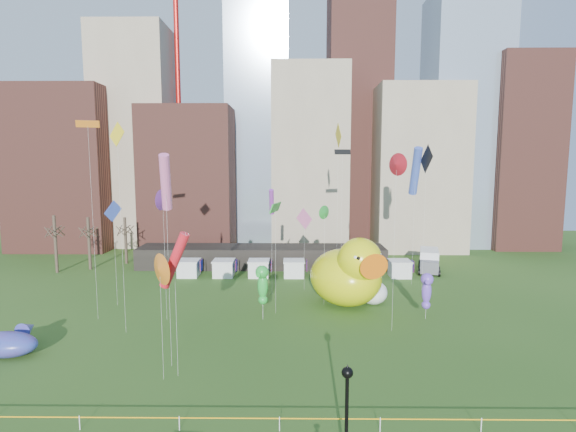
{
  "coord_description": "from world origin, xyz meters",
  "views": [
    {
      "loc": [
        0.75,
        -24.16,
        15.83
      ],
      "look_at": [
        0.43,
        8.11,
        12.0
      ],
      "focal_mm": 27.0,
      "sensor_mm": 36.0,
      "label": 1
    }
  ],
  "objects_px": {
    "big_duck": "(348,274)",
    "seahorse_purple": "(427,288)",
    "lamppost": "(347,406)",
    "seahorse_green": "(263,282)",
    "small_duck": "(373,291)",
    "whale_inflatable": "(7,343)",
    "box_truck": "(429,260)"
  },
  "relations": [
    {
      "from": "lamppost",
      "to": "box_truck",
      "type": "bearing_deg",
      "value": 67.55
    },
    {
      "from": "seahorse_purple",
      "to": "box_truck",
      "type": "height_order",
      "value": "seahorse_purple"
    },
    {
      "from": "big_duck",
      "to": "lamppost",
      "type": "xyz_separation_m",
      "value": [
        -3.46,
        -26.39,
        -0.22
      ]
    },
    {
      "from": "seahorse_green",
      "to": "small_duck",
      "type": "bearing_deg",
      "value": 39.73
    },
    {
      "from": "seahorse_purple",
      "to": "whale_inflatable",
      "type": "height_order",
      "value": "seahorse_purple"
    },
    {
      "from": "small_duck",
      "to": "seahorse_purple",
      "type": "relative_size",
      "value": 0.99
    },
    {
      "from": "seahorse_green",
      "to": "lamppost",
      "type": "relative_size",
      "value": 0.99
    },
    {
      "from": "big_duck",
      "to": "seahorse_purple",
      "type": "relative_size",
      "value": 2.4
    },
    {
      "from": "seahorse_green",
      "to": "big_duck",
      "type": "bearing_deg",
      "value": 43.08
    },
    {
      "from": "lamppost",
      "to": "box_truck",
      "type": "distance_m",
      "value": 46.67
    },
    {
      "from": "big_duck",
      "to": "seahorse_green",
      "type": "distance_m",
      "value": 10.31
    },
    {
      "from": "big_duck",
      "to": "seahorse_green",
      "type": "relative_size",
      "value": 2.05
    },
    {
      "from": "big_duck",
      "to": "lamppost",
      "type": "distance_m",
      "value": 26.62
    },
    {
      "from": "small_duck",
      "to": "seahorse_purple",
      "type": "xyz_separation_m",
      "value": [
        4.61,
        -4.68,
        1.74
      ]
    },
    {
      "from": "lamppost",
      "to": "seahorse_green",
      "type": "bearing_deg",
      "value": 104.88
    },
    {
      "from": "seahorse_green",
      "to": "box_truck",
      "type": "xyz_separation_m",
      "value": [
        23.64,
        21.15,
        -2.44
      ]
    },
    {
      "from": "big_duck",
      "to": "whale_inflatable",
      "type": "bearing_deg",
      "value": 178.7
    },
    {
      "from": "box_truck",
      "to": "seahorse_green",
      "type": "bearing_deg",
      "value": -121.77
    },
    {
      "from": "small_duck",
      "to": "seahorse_green",
      "type": "xyz_separation_m",
      "value": [
        -12.2,
        -4.98,
        2.46
      ]
    },
    {
      "from": "lamppost",
      "to": "whale_inflatable",
      "type": "bearing_deg",
      "value": 153.34
    },
    {
      "from": "seahorse_purple",
      "to": "whale_inflatable",
      "type": "relative_size",
      "value": 0.71
    },
    {
      "from": "box_truck",
      "to": "lamppost",
      "type": "bearing_deg",
      "value": -96.04
    },
    {
      "from": "seahorse_purple",
      "to": "whale_inflatable",
      "type": "xyz_separation_m",
      "value": [
        -37.54,
        -8.91,
        -2.22
      ]
    },
    {
      "from": "seahorse_purple",
      "to": "box_truck",
      "type": "relative_size",
      "value": 0.63
    },
    {
      "from": "big_duck",
      "to": "seahorse_purple",
      "type": "distance_m",
      "value": 8.6
    },
    {
      "from": "small_duck",
      "to": "lamppost",
      "type": "xyz_separation_m",
      "value": [
        -6.37,
        -26.93,
        1.95
      ]
    },
    {
      "from": "big_duck",
      "to": "seahorse_purple",
      "type": "bearing_deg",
      "value": -53.67
    },
    {
      "from": "lamppost",
      "to": "box_truck",
      "type": "height_order",
      "value": "lamppost"
    },
    {
      "from": "seahorse_green",
      "to": "whale_inflatable",
      "type": "relative_size",
      "value": 0.83
    },
    {
      "from": "seahorse_green",
      "to": "seahorse_purple",
      "type": "bearing_deg",
      "value": 18.54
    },
    {
      "from": "big_duck",
      "to": "box_truck",
      "type": "bearing_deg",
      "value": 24.55
    },
    {
      "from": "small_duck",
      "to": "lamppost",
      "type": "bearing_deg",
      "value": -86.43
    }
  ]
}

